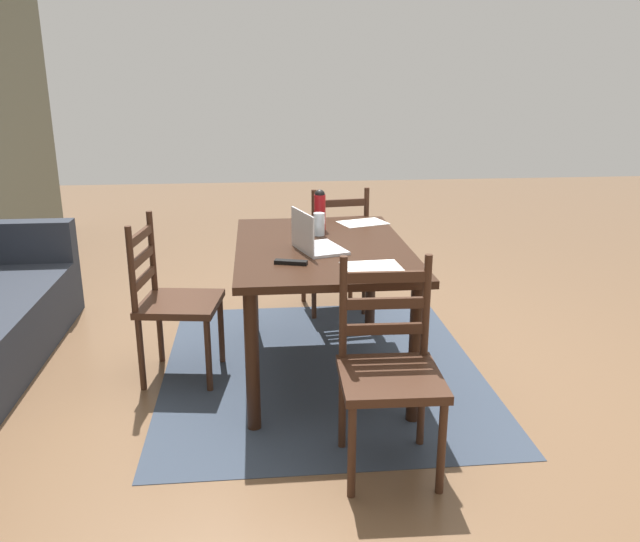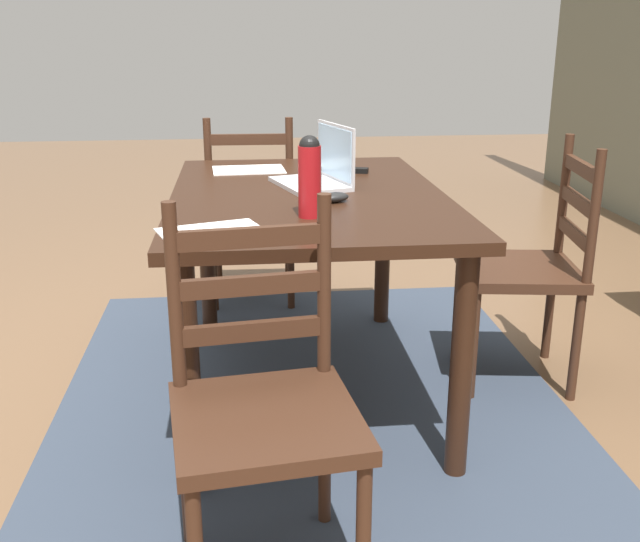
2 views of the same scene
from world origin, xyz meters
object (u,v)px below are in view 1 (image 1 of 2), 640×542
(chair_right_near, at_px, (335,251))
(computer_mouse, at_px, (306,235))
(drinking_glass, at_px, (319,224))
(tv_remote, at_px, (291,262))
(chair_far_head, at_px, (173,302))
(laptop, at_px, (313,241))
(chair_left_near, at_px, (389,372))
(water_bottle, at_px, (320,209))
(dining_table, at_px, (322,262))

(chair_right_near, bearing_deg, computer_mouse, 161.66)
(drinking_glass, distance_m, tv_remote, 0.64)
(chair_far_head, relative_size, laptop, 2.56)
(chair_far_head, distance_m, chair_left_near, 1.47)
(water_bottle, xyz_separation_m, computer_mouse, (-0.20, 0.10, -0.12))
(chair_right_near, bearing_deg, chair_left_near, 179.89)
(chair_left_near, bearing_deg, chair_far_head, 46.03)
(chair_left_near, bearing_deg, chair_right_near, -0.11)
(chair_left_near, distance_m, laptop, 1.00)
(chair_far_head, distance_m, chair_right_near, 1.46)
(chair_left_near, height_order, water_bottle, water_bottle)
(dining_table, bearing_deg, chair_far_head, 89.62)
(chair_right_near, bearing_deg, laptop, 166.96)
(drinking_glass, bearing_deg, dining_table, 178.02)
(water_bottle, bearing_deg, drinking_glass, 172.34)
(chair_left_near, xyz_separation_m, laptop, (0.89, 0.26, 0.37))
(chair_right_near, relative_size, computer_mouse, 9.50)
(water_bottle, xyz_separation_m, drinking_glass, (-0.14, 0.02, -0.06))
(tv_remote, bearing_deg, water_bottle, 179.90)
(drinking_glass, bearing_deg, water_bottle, -7.66)
(computer_mouse, bearing_deg, laptop, 165.07)
(dining_table, relative_size, chair_right_near, 1.52)
(laptop, relative_size, computer_mouse, 3.71)
(chair_left_near, distance_m, computer_mouse, 1.26)
(drinking_glass, relative_size, tv_remote, 0.80)
(chair_far_head, xyz_separation_m, drinking_glass, (0.23, -0.87, 0.38))
(chair_left_near, xyz_separation_m, drinking_glass, (1.25, 0.19, 0.38))
(chair_left_near, bearing_deg, drinking_glass, 8.59)
(drinking_glass, bearing_deg, tv_remote, 161.11)
(chair_right_near, height_order, drinking_glass, chair_right_near)
(drinking_glass, bearing_deg, chair_far_head, 104.74)
(laptop, distance_m, tv_remote, 0.29)
(dining_table, height_order, computer_mouse, computer_mouse)
(dining_table, bearing_deg, water_bottle, -4.10)
(chair_far_head, height_order, chair_left_near, same)
(chair_right_near, height_order, water_bottle, water_bottle)
(water_bottle, bearing_deg, chair_far_head, 112.46)
(chair_far_head, xyz_separation_m, computer_mouse, (0.17, -0.78, 0.33))
(chair_right_near, distance_m, tv_remote, 1.47)
(chair_right_near, relative_size, laptop, 2.56)
(laptop, bearing_deg, chair_far_head, 81.12)
(chair_left_near, height_order, computer_mouse, chair_left_near)
(dining_table, distance_m, water_bottle, 0.44)
(chair_right_near, height_order, computer_mouse, chair_right_near)
(chair_far_head, height_order, chair_right_near, same)
(water_bottle, height_order, drinking_glass, water_bottle)
(chair_right_near, relative_size, water_bottle, 3.73)
(chair_far_head, bearing_deg, chair_right_near, -46.46)
(chair_far_head, bearing_deg, chair_left_near, -133.97)
(dining_table, xyz_separation_m, water_bottle, (0.37, -0.03, 0.23))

